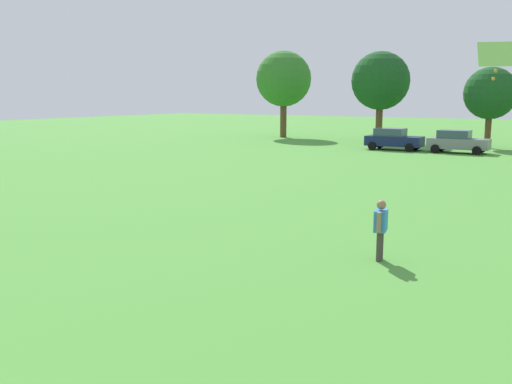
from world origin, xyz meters
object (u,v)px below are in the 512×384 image
(parked_car_navy_0, at_px, (393,139))
(tree_left, at_px, (380,81))
(adult_bystander, at_px, (381,225))
(parked_car_gray_1, at_px, (457,141))
(tree_right, at_px, (490,93))
(tree_far_left, at_px, (284,79))
(kite, at_px, (498,56))

(parked_car_navy_0, distance_m, tree_left, 8.86)
(adult_bystander, xyz_separation_m, parked_car_gray_1, (-4.42, 29.91, -0.08))
(tree_left, relative_size, tree_right, 1.26)
(adult_bystander, height_order, parked_car_gray_1, parked_car_gray_1)
(tree_left, bearing_deg, parked_car_gray_1, -38.31)
(parked_car_gray_1, relative_size, tree_far_left, 0.50)
(tree_far_left, bearing_deg, adult_bystander, -58.26)
(parked_car_gray_1, distance_m, tree_right, 6.49)
(parked_car_gray_1, distance_m, tree_far_left, 20.87)
(adult_bystander, distance_m, tree_far_left, 44.39)
(kite, bearing_deg, adult_bystander, -115.78)
(tree_right, bearing_deg, adult_bystander, -84.80)
(kite, distance_m, tree_right, 31.68)
(kite, bearing_deg, parked_car_navy_0, 113.39)
(kite, xyz_separation_m, tree_left, (-14.68, 32.51, 0.19))
(adult_bystander, xyz_separation_m, parked_car_navy_0, (-9.24, 29.81, -0.08))
(adult_bystander, height_order, kite, kite)
(kite, height_order, tree_far_left, tree_far_left)
(kite, bearing_deg, parked_car_gray_1, 103.76)
(kite, distance_m, parked_car_gray_1, 27.06)
(kite, relative_size, tree_far_left, 0.14)
(tree_right, bearing_deg, parked_car_gray_1, -102.83)
(tree_left, bearing_deg, tree_far_left, 174.42)
(parked_car_gray_1, height_order, tree_far_left, tree_far_left)
(parked_car_gray_1, xyz_separation_m, tree_left, (-8.33, 6.58, 4.64))
(parked_car_gray_1, relative_size, tree_right, 0.66)
(tree_far_left, relative_size, tree_right, 1.34)
(parked_car_navy_0, distance_m, parked_car_gray_1, 4.82)
(kite, relative_size, tree_left, 0.15)
(parked_car_navy_0, bearing_deg, tree_right, 41.93)
(tree_left, bearing_deg, kite, -65.70)
(parked_car_navy_0, relative_size, tree_far_left, 0.50)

